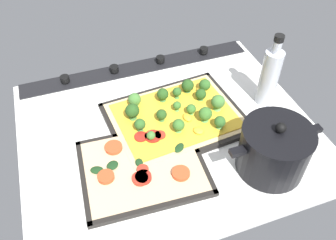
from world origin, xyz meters
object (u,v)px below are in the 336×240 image
object	(u,v)px
broccoli_pizza	(177,113)
baking_tray_back	(143,168)
veggie_pizza_back	(142,165)
baking_tray_front	(175,119)
oil_bottle	(270,76)
cooking_pot	(274,150)

from	to	relation	value
broccoli_pizza	baking_tray_back	world-z (taller)	broccoli_pizza
baking_tray_back	veggie_pizza_back	world-z (taller)	veggie_pizza_back
broccoli_pizza	veggie_pizza_back	distance (cm)	19.39
baking_tray_back	baking_tray_front	bearing A→B (deg)	-135.20
veggie_pizza_back	oil_bottle	distance (cm)	43.01
veggie_pizza_back	cooking_pot	size ratio (longest dim) A/B	1.22
broccoli_pizza	baking_tray_back	size ratio (longest dim) A/B	1.15
baking_tray_front	veggie_pizza_back	world-z (taller)	veggie_pizza_back
baking_tray_front	baking_tray_back	distance (cm)	18.84
baking_tray_back	oil_bottle	bearing A→B (deg)	-163.32
oil_bottle	veggie_pizza_back	bearing A→B (deg)	16.22
baking_tray_back	oil_bottle	xyz separation A→B (cm)	(-40.59, -12.17, 8.72)
veggie_pizza_back	oil_bottle	world-z (taller)	oil_bottle
veggie_pizza_back	oil_bottle	size ratio (longest dim) A/B	1.30
cooking_pot	oil_bottle	xyz separation A→B (cm)	(-11.26, -21.60, 2.84)
broccoli_pizza	cooking_pot	distance (cm)	28.12
broccoli_pizza	oil_bottle	xyz separation A→B (cm)	(-26.61, 1.60, 6.93)
baking_tray_front	baking_tray_back	bearing A→B (deg)	44.80
veggie_pizza_back	baking_tray_front	bearing A→B (deg)	-135.99
baking_tray_front	veggie_pizza_back	distance (cm)	18.61
oil_bottle	broccoli_pizza	bearing A→B (deg)	-3.44
broccoli_pizza	veggie_pizza_back	world-z (taller)	broccoli_pizza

